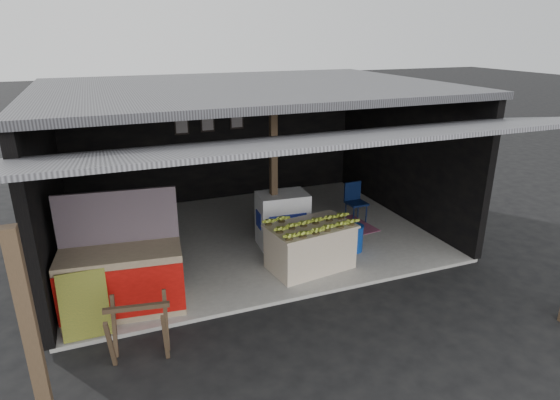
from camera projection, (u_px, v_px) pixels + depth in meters
name	position (u px, v px, depth m)	size (l,w,h in m)	color
ground	(299.00, 300.00, 7.21)	(80.00, 80.00, 0.00)	black
concrete_slab	(249.00, 236.00, 9.39)	(7.00, 5.00, 0.06)	gray
shophouse	(242.00, 132.00, 8.97)	(7.40, 7.29, 3.02)	black
banana_table	(310.00, 246.00, 7.98)	(1.54, 1.07, 0.79)	beige
banana_pile	(311.00, 221.00, 7.82)	(1.31, 0.79, 0.16)	gold
white_crate	(282.00, 219.00, 8.82)	(0.96, 0.69, 1.03)	white
neighbor_stall	(123.00, 278.00, 6.70)	(1.76, 0.95, 1.74)	#998466
green_signboard	(84.00, 305.00, 6.15)	(0.61, 0.04, 0.91)	black
sawhorse	(139.00, 325.00, 5.77)	(0.79, 0.78, 0.77)	#453322
water_barrel	(354.00, 239.00, 8.64)	(0.32, 0.32, 0.48)	navy
plastic_chair	(355.00, 199.00, 9.98)	(0.41, 0.41, 0.84)	#0A1639
magenta_rug	(337.00, 229.00, 9.67)	(1.50, 1.00, 0.01)	maroon
picture_frames	(209.00, 123.00, 10.79)	(1.62, 0.04, 0.46)	black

